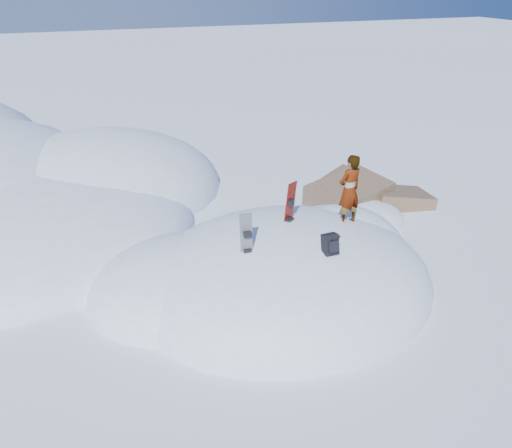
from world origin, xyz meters
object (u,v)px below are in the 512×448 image
object	(u,v)px
snowboard_dark	(247,244)
backpack	(331,244)
person	(349,190)
snowboard_red	(289,213)

from	to	relation	value
snowboard_dark	backpack	xyz separation A→B (m)	(1.59, -0.61, 0.00)
backpack	person	xyz separation A→B (m)	(1.12, 1.28, 0.52)
snowboard_red	person	xyz separation A→B (m)	(1.39, -0.20, 0.43)
snowboard_dark	backpack	world-z (taller)	snowboard_dark
backpack	person	world-z (taller)	person
snowboard_red	person	world-z (taller)	person
snowboard_red	backpack	world-z (taller)	snowboard_red
backpack	person	size ratio (longest dim) A/B	0.30
snowboard_dark	person	xyz separation A→B (m)	(2.71, 0.66, 0.53)
snowboard_red	person	distance (m)	1.47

